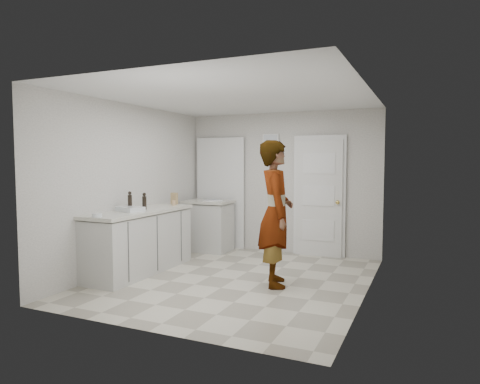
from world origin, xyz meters
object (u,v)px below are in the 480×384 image
at_px(spice_jar, 174,203).
at_px(oil_cruet_a, 144,201).
at_px(person, 276,213).
at_px(oil_cruet_b, 130,201).
at_px(baking_dish, 130,209).
at_px(cake_mix_box, 174,199).
at_px(egg_bowl, 97,215).

height_order(spice_jar, oil_cruet_a, oil_cruet_a).
bearing_deg(person, oil_cruet_b, 73.13).
bearing_deg(baking_dish, oil_cruet_b, 129.31).
xyz_separation_m(person, baking_dish, (-2.05, -0.38, 0.00)).
xyz_separation_m(oil_cruet_a, oil_cruet_b, (-0.14, -0.16, 0.01)).
relative_size(spice_jar, oil_cruet_b, 0.30).
bearing_deg(oil_cruet_a, person, 3.32).
xyz_separation_m(cake_mix_box, egg_bowl, (-0.00, -1.80, -0.07)).
relative_size(spice_jar, baking_dish, 0.19).
xyz_separation_m(oil_cruet_b, baking_dish, (0.09, -0.11, -0.10)).
bearing_deg(cake_mix_box, egg_bowl, -83.52).
bearing_deg(spice_jar, egg_bowl, -93.61).
bearing_deg(cake_mix_box, baking_dish, -85.14).
distance_m(spice_jar, baking_dish, 0.94).
bearing_deg(cake_mix_box, person, -13.00).
height_order(oil_cruet_a, oil_cruet_b, oil_cruet_b).
bearing_deg(oil_cruet_b, person, 7.25).
xyz_separation_m(cake_mix_box, baking_dish, (-0.03, -1.10, -0.07)).
distance_m(oil_cruet_a, baking_dish, 0.29).
height_order(oil_cruet_b, baking_dish, oil_cruet_b).
bearing_deg(spice_jar, person, -15.83).
relative_size(person, cake_mix_box, 9.98).
bearing_deg(spice_jar, oil_cruet_a, -97.35).
distance_m(oil_cruet_b, baking_dish, 0.18).
bearing_deg(person, spice_jar, 50.05).
xyz_separation_m(person, oil_cruet_a, (-2.01, -0.12, 0.09)).
xyz_separation_m(cake_mix_box, oil_cruet_a, (0.02, -0.83, 0.02)).
xyz_separation_m(cake_mix_box, oil_cruet_b, (-0.12, -0.99, 0.04)).
bearing_deg(oil_cruet_a, baking_dish, -100.12).
xyz_separation_m(spice_jar, oil_cruet_a, (-0.09, -0.66, 0.08)).
relative_size(spice_jar, egg_bowl, 0.68).
distance_m(spice_jar, egg_bowl, 1.63).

